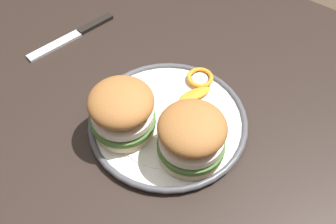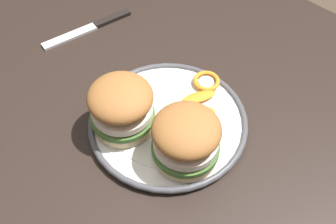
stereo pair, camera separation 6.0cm
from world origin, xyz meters
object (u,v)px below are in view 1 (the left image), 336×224
Objects in this scene: dinner_plate at (168,122)px; sandwich_half_left at (192,136)px; sandwich_half_right at (122,110)px; dining_table at (140,169)px; table_knife at (78,34)px.

sandwich_half_left is (0.04, 0.07, 0.06)m from dinner_plate.
dinner_plate is 0.10m from sandwich_half_right.
dining_table is 0.12m from dinner_plate.
dinner_plate is at bearing 164.77° from dining_table.
sandwich_half_left reaches higher than dining_table.
dining_table is 0.16m from sandwich_half_right.
sandwich_half_left is at bearing 101.61° from sandwich_half_right.
table_knife is at bearing -107.43° from sandwich_half_left.
dining_table is 0.35m from table_knife.
sandwich_half_left and sandwich_half_right have the same top height.
sandwich_half_left is at bearing 64.30° from dinner_plate.
sandwich_half_left is 1.02× the size of sandwich_half_right.
table_knife is at bearing -105.35° from dinner_plate.
table_knife is at bearing -119.68° from sandwich_half_right.
sandwich_half_right is (0.03, -0.13, 0.00)m from sandwich_half_left.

